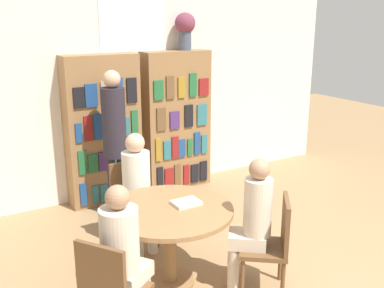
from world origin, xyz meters
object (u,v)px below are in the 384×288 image
Objects in this scene: bookshelf_right at (176,121)px; seated_reader_right at (252,219)px; chair_left_side at (132,199)px; seated_reader_left at (138,185)px; flower_vase at (185,28)px; librarian_standing at (114,130)px; seated_reader_back at (123,250)px; bookshelf_left at (103,131)px; chair_far_side at (273,241)px; reading_table at (170,222)px.

seated_reader_right is at bearing -104.32° from bookshelf_right.
seated_reader_left reaches higher than chair_left_side.
librarian_standing is at bearing -157.81° from flower_vase.
seated_reader_left is 0.70× the size of librarian_standing.
bookshelf_right is at bearing 109.87° from seated_reader_back.
seated_reader_left reaches higher than seated_reader_back.
bookshelf_left is 2.18× the size of chair_far_side.
bookshelf_left is at bearing 46.67° from seated_reader_right.
seated_reader_right is 1.17m from seated_reader_back.
chair_left_side is at bearing -134.55° from bookshelf_right.
librarian_standing is at bearing -155.34° from bookshelf_right.
bookshelf_right is at bearing 26.90° from chair_far_side.
chair_left_side is 0.49× the size of librarian_standing.
bookshelf_right is 2.18× the size of chair_far_side.
seated_reader_right is (0.57, -0.44, 0.08)m from reading_table.
flower_vase is 3.08m from seated_reader_right.
flower_vase reaches higher than bookshelf_left.
seated_reader_right is at bearing 90.00° from chair_far_side.
librarian_standing reaches higher than seated_reader_back.
chair_far_side is at bearing -78.33° from bookshelf_left.
reading_table is at bearing 90.00° from chair_far_side.
seated_reader_left is at bearing -134.04° from flower_vase.
flower_vase is (0.15, 0.00, 1.25)m from bookshelf_right.
librarian_standing is at bearing 85.48° from reading_table.
seated_reader_back is at bearing -106.80° from bookshelf_left.
seated_reader_left is at bearing 90.00° from chair_left_side.
bookshelf_right reaches higher than chair_far_side.
bookshelf_right reaches higher than librarian_standing.
seated_reader_right is at bearing 54.19° from seated_reader_back.
chair_left_side is at bearing -96.45° from bookshelf_left.
seated_reader_right is (-0.15, 0.11, 0.20)m from chair_far_side.
chair_far_side is at bearing 120.16° from seated_reader_left.
seated_reader_right is at bearing -107.37° from flower_vase.
bookshelf_right reaches higher than seated_reader_right.
flower_vase is 0.56× the size of chair_far_side.
seated_reader_left is 1.01× the size of seated_reader_right.
seated_reader_right is at bearing -37.65° from reading_table.
seated_reader_right reaches higher than chair_left_side.
reading_table is 0.64× the size of librarian_standing.
seated_reader_left is at bearing 88.35° from reading_table.
bookshelf_left is 1.73m from flower_vase.
chair_far_side is at bearing 117.00° from chair_left_side.
librarian_standing is (-0.04, -0.50, 0.12)m from bookshelf_left.
bookshelf_right is 2.46m from reading_table.
flower_vase reaches higher than chair_left_side.
seated_reader_right is 1.00× the size of seated_reader_back.
flower_vase is at bearing 1.82° from bookshelf_right.
flower_vase is at bearing 107.77° from seated_reader_back.
seated_reader_left is 1.28m from seated_reader_right.
flower_vase reaches higher than bookshelf_right.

